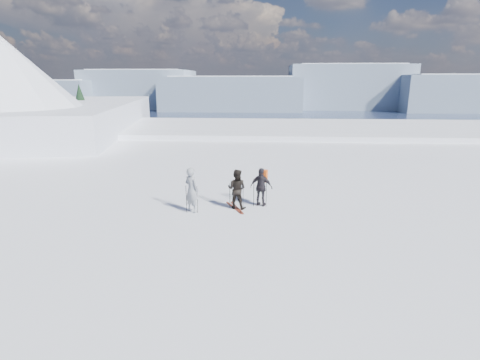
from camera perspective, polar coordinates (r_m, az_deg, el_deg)
The scene contains 9 objects.
lake_basin at distance 43.84m, azimuth 4.94°, elevation -0.89°, with size 820.00×820.00×71.62m.
far_mountain_range at distance 468.10m, azimuth 7.69°, elevation 13.45°, with size 770.00×110.00×53.00m.
near_ridge at distance 49.53m, azimuth -27.45°, elevation 2.88°, with size 31.37×35.68×25.62m.
skier_grey at distance 16.11m, azimuth -7.38°, elevation -1.51°, with size 0.71×0.47×1.96m, color gray.
skier_dark at distance 16.44m, azimuth -0.51°, elevation -1.38°, with size 0.86×0.67×1.77m, color black.
skier_pack at distance 16.78m, azimuth 3.28°, elevation -1.10°, with size 1.02×0.43×1.75m, color black.
backpack at distance 16.73m, azimuth 3.59°, elevation 2.91°, with size 0.37×0.21×0.55m, color #EC5716.
ski_poles at distance 16.40m, azimuth -1.34°, elevation -2.37°, with size 3.44×1.04×1.35m.
skis_loose at distance 16.71m, azimuth -0.70°, elevation -4.24°, with size 0.93×1.61×0.03m.
Camera 1 is at (-1.04, -12.13, 5.56)m, focal length 28.00 mm.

